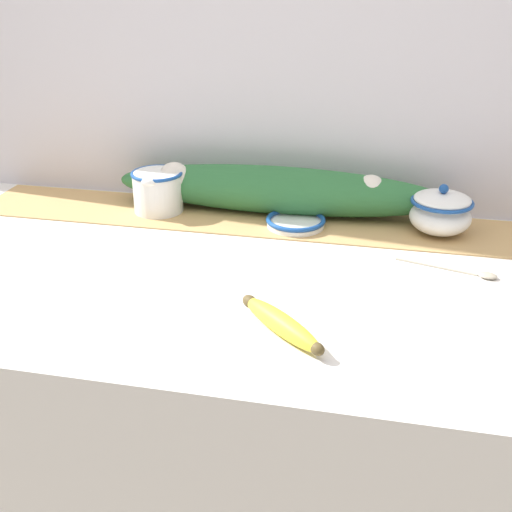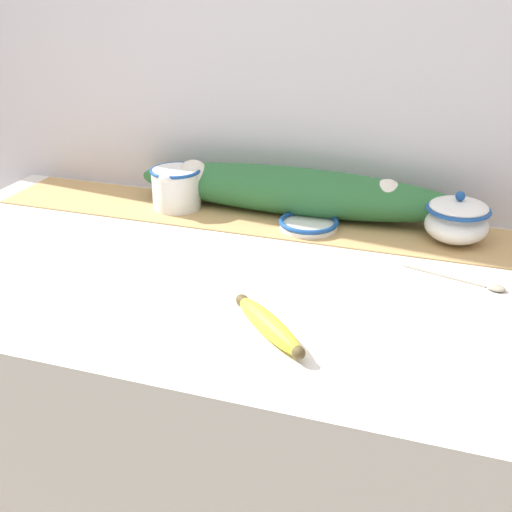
{
  "view_description": "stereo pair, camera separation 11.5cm",
  "coord_description": "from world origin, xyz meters",
  "px_view_note": "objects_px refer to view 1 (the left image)",
  "views": [
    {
      "loc": [
        0.24,
        -1.05,
        1.48
      ],
      "look_at": [
        0.02,
        -0.03,
        0.99
      ],
      "focal_mm": 45.0,
      "sensor_mm": 36.0,
      "label": 1
    },
    {
      "loc": [
        0.35,
        -1.02,
        1.48
      ],
      "look_at": [
        0.02,
        -0.03,
        0.99
      ],
      "focal_mm": 45.0,
      "sensor_mm": 36.0,
      "label": 2
    }
  ],
  "objects_px": {
    "sugar_bowl": "(441,212)",
    "small_dish": "(296,222)",
    "banana": "(281,323)",
    "spoon": "(478,274)",
    "cream_pitcher": "(158,190)"
  },
  "relations": [
    {
      "from": "spoon",
      "to": "cream_pitcher",
      "type": "bearing_deg",
      "value": -179.96
    },
    {
      "from": "banana",
      "to": "small_dish",
      "type": "bearing_deg",
      "value": 95.72
    },
    {
      "from": "sugar_bowl",
      "to": "spoon",
      "type": "height_order",
      "value": "sugar_bowl"
    },
    {
      "from": "sugar_bowl",
      "to": "banana",
      "type": "relative_size",
      "value": 0.8
    },
    {
      "from": "small_dish",
      "to": "spoon",
      "type": "distance_m",
      "value": 0.4
    },
    {
      "from": "sugar_bowl",
      "to": "small_dish",
      "type": "height_order",
      "value": "sugar_bowl"
    },
    {
      "from": "cream_pitcher",
      "to": "sugar_bowl",
      "type": "xyz_separation_m",
      "value": [
        0.63,
        -0.0,
        -0.0
      ]
    },
    {
      "from": "sugar_bowl",
      "to": "small_dish",
      "type": "bearing_deg",
      "value": -174.95
    },
    {
      "from": "banana",
      "to": "sugar_bowl",
      "type": "bearing_deg",
      "value": 60.5
    },
    {
      "from": "cream_pitcher",
      "to": "spoon",
      "type": "relative_size",
      "value": 0.73
    },
    {
      "from": "small_dish",
      "to": "spoon",
      "type": "xyz_separation_m",
      "value": [
        0.37,
        -0.16,
        -0.01
      ]
    },
    {
      "from": "sugar_bowl",
      "to": "small_dish",
      "type": "xyz_separation_m",
      "value": [
        -0.3,
        -0.03,
        -0.04
      ]
    },
    {
      "from": "small_dish",
      "to": "sugar_bowl",
      "type": "bearing_deg",
      "value": 5.05
    },
    {
      "from": "cream_pitcher",
      "to": "sugar_bowl",
      "type": "distance_m",
      "value": 0.63
    },
    {
      "from": "cream_pitcher",
      "to": "spoon",
      "type": "xyz_separation_m",
      "value": [
        0.69,
        -0.19,
        -0.05
      ]
    }
  ]
}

